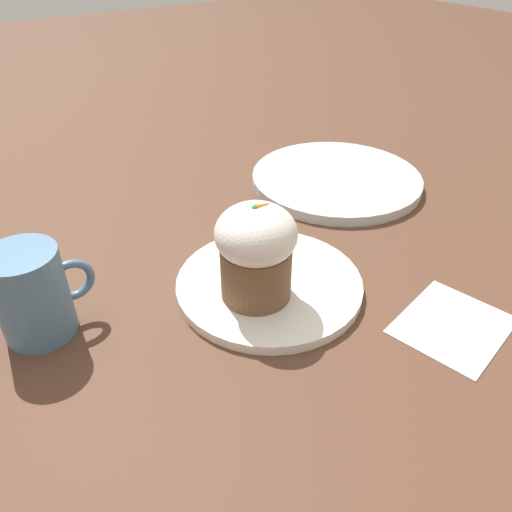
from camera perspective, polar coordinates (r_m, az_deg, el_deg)
ground_plane at (r=0.62m, az=1.51°, el=-3.67°), size 4.00×4.00×0.00m
dessert_plate at (r=0.62m, az=1.52°, el=-3.22°), size 0.23×0.23×0.01m
carrot_cake at (r=0.56m, az=0.00°, el=0.60°), size 0.09×0.09×0.12m
spoon at (r=0.62m, az=-0.16°, el=-1.95°), size 0.12×0.10×0.01m
coffee_cup at (r=0.58m, az=-24.16°, el=-3.96°), size 0.11×0.08×0.11m
side_plate at (r=0.87m, az=9.14°, el=8.68°), size 0.29×0.29×0.02m
paper_napkin at (r=0.61m, az=21.55°, el=-7.34°), size 0.15×0.13×0.00m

